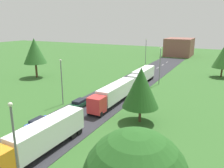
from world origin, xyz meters
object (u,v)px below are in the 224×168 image
object	(u,v)px
truck_second	(114,93)
lamppost_third	(160,64)
car_second	(39,123)
tree_maple	(224,57)
car_third	(80,103)
tree_pine	(35,51)
truck_third	(142,75)
lamppost_second	(62,80)
lamppost_lead	(16,150)
lamppost_fourth	(146,51)
truck_lead	(41,137)
tree_birch	(141,87)
distant_building	(179,47)

from	to	relation	value
truck_second	lamppost_third	distance (m)	18.51
car_second	tree_maple	bearing A→B (deg)	64.88
tree_maple	car_third	bearing A→B (deg)	-120.15
truck_second	tree_pine	distance (m)	31.20
truck_third	lamppost_second	size ratio (longest dim) A/B	1.59
car_third	lamppost_lead	size ratio (longest dim) A/B	0.50
truck_third	tree_pine	world-z (taller)	tree_pine
truck_third	lamppost_fourth	bearing A→B (deg)	107.09
truck_lead	car_second	xyz separation A→B (m)	(-5.18, 5.01, -1.32)
lamppost_third	lamppost_fourth	size ratio (longest dim) A/B	0.99
lamppost_lead	lamppost_fourth	size ratio (longest dim) A/B	0.98
tree_birch	truck_third	bearing A→B (deg)	108.88
lamppost_second	tree_birch	xyz separation A→B (m)	(15.67, -0.85, 0.75)
tree_birch	tree_maple	distance (m)	40.13
truck_lead	car_third	xyz separation A→B (m)	(-4.85, 14.77, -1.33)
tree_birch	tree_pine	world-z (taller)	tree_pine
car_second	tree_maple	size ratio (longest dim) A/B	0.47
truck_second	tree_pine	xyz separation A→B (m)	(-29.17, 9.73, 5.26)
tree_maple	lamppost_fourth	bearing A→B (deg)	159.97
car_second	tree_birch	world-z (taller)	tree_birch
lamppost_second	lamppost_fourth	xyz separation A→B (m)	(0.10, 47.34, 0.36)
car_second	lamppost_third	xyz separation A→B (m)	(8.74, 32.11, 4.26)
truck_third	lamppost_second	distance (m)	22.70
truck_lead	lamppost_fourth	world-z (taller)	lamppost_fourth
truck_lead	lamppost_fourth	size ratio (longest dim) A/B	1.49
lamppost_second	lamppost_third	distance (m)	25.56
tree_birch	lamppost_lead	bearing A→B (deg)	-99.32
truck_second	truck_third	world-z (taller)	truck_third
lamppost_lead	distant_building	world-z (taller)	lamppost_lead
truck_lead	car_second	world-z (taller)	truck_lead
lamppost_lead	tree_maple	distance (m)	60.54
tree_pine	distant_building	size ratio (longest dim) A/B	0.79
lamppost_second	lamppost_fourth	distance (m)	47.35
lamppost_fourth	tree_pine	xyz separation A→B (m)	(-20.77, -33.04, 2.24)
lamppost_lead	tree_birch	size ratio (longest dim) A/B	1.06
truck_lead	tree_maple	xyz separation A→B (m)	(17.15, 52.64, 3.68)
car_third	tree_birch	size ratio (longest dim) A/B	0.53
lamppost_third	lamppost_fourth	distance (m)	27.65
lamppost_fourth	distant_building	size ratio (longest dim) A/B	0.67
lamppost_lead	distant_building	distance (m)	98.06
distant_building	lamppost_fourth	bearing A→B (deg)	-101.81
lamppost_second	lamppost_fourth	bearing A→B (deg)	89.88
truck_lead	lamppost_second	xyz separation A→B (m)	(-8.61, 14.65, 2.62)
car_second	lamppost_lead	bearing A→B (deg)	-51.95
lamppost_third	car_third	bearing A→B (deg)	-110.62
truck_lead	lamppost_third	world-z (taller)	lamppost_third
tree_maple	truck_second	bearing A→B (deg)	-117.32
truck_second	truck_lead	bearing A→B (deg)	-89.65
car_third	lamppost_fourth	world-z (taller)	lamppost_fourth
truck_second	car_third	world-z (taller)	truck_second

